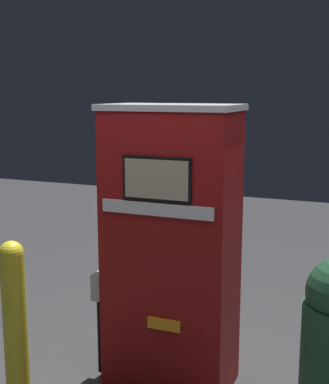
# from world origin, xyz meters

# --- Properties ---
(gas_pump) EXTENTS (0.95, 0.52, 1.92)m
(gas_pump) POSITION_xyz_m (-0.00, 0.24, 0.96)
(gas_pump) COLOR maroon
(gas_pump) RESTS_ON ground_plane
(safety_bollard) EXTENTS (0.15, 0.15, 1.09)m
(safety_bollard) POSITION_xyz_m (-0.82, -0.39, 0.58)
(safety_bollard) COLOR yellow
(safety_bollard) RESTS_ON ground_plane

